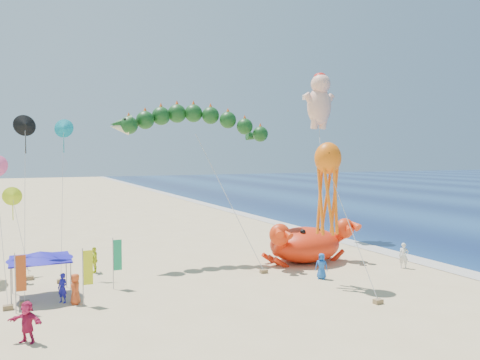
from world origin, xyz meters
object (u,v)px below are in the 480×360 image
octopus_kite (328,181)px  canopy_blue (40,256)px  crab_inflatable (305,243)px  dragon_kite (193,127)px  cherub_kite (320,99)px

octopus_kite → canopy_blue: size_ratio=2.51×
crab_inflatable → octopus_kite: octopus_kite is taller
canopy_blue → crab_inflatable: bearing=3.3°
octopus_kite → crab_inflatable: bearing=69.3°
crab_inflatable → dragon_kite: (-7.70, 3.98, 8.99)m
crab_inflatable → dragon_kite: bearing=152.6°
crab_inflatable → octopus_kite: 8.21m
crab_inflatable → cherub_kite: bearing=50.2°
cherub_kite → dragon_kite: bearing=-163.2°
dragon_kite → canopy_blue: 14.67m
cherub_kite → canopy_blue: cherub_kite is taller
canopy_blue → dragon_kite: bearing=24.4°
crab_inflatable → cherub_kite: (7.03, 8.43, 12.30)m
dragon_kite → canopy_blue: dragon_kite is taller
dragon_kite → canopy_blue: size_ratio=3.41×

